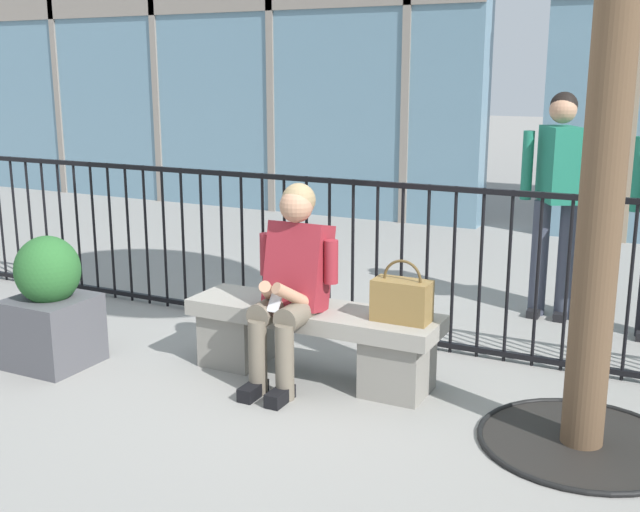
% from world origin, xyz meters
% --- Properties ---
extents(ground_plane, '(60.00, 60.00, 0.00)m').
position_xyz_m(ground_plane, '(0.00, 0.00, 0.00)').
color(ground_plane, gray).
extents(stone_bench, '(1.60, 0.44, 0.45)m').
position_xyz_m(stone_bench, '(0.00, 0.00, 0.27)').
color(stone_bench, gray).
rests_on(stone_bench, ground).
extents(seated_person_with_phone, '(0.52, 0.66, 1.21)m').
position_xyz_m(seated_person_with_phone, '(-0.08, -0.13, 0.65)').
color(seated_person_with_phone, '#6B6051').
rests_on(seated_person_with_phone, ground).
extents(handbag_on_bench, '(0.33, 0.17, 0.36)m').
position_xyz_m(handbag_on_bench, '(0.58, -0.01, 0.58)').
color(handbag_on_bench, olive).
rests_on(handbag_on_bench, stone_bench).
extents(bystander_further_back, '(0.55, 0.44, 1.71)m').
position_xyz_m(bystander_further_back, '(1.08, 1.92, 1.00)').
color(bystander_further_back, '#383D4C').
rests_on(bystander_further_back, ground).
extents(plaza_railing, '(9.31, 0.04, 1.13)m').
position_xyz_m(plaza_railing, '(0.00, 0.79, 0.57)').
color(plaza_railing, black).
rests_on(plaza_railing, ground).
extents(planter, '(0.48, 0.48, 0.85)m').
position_xyz_m(planter, '(-1.59, -0.57, 0.39)').
color(planter, '#4C4C51').
rests_on(planter, ground).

